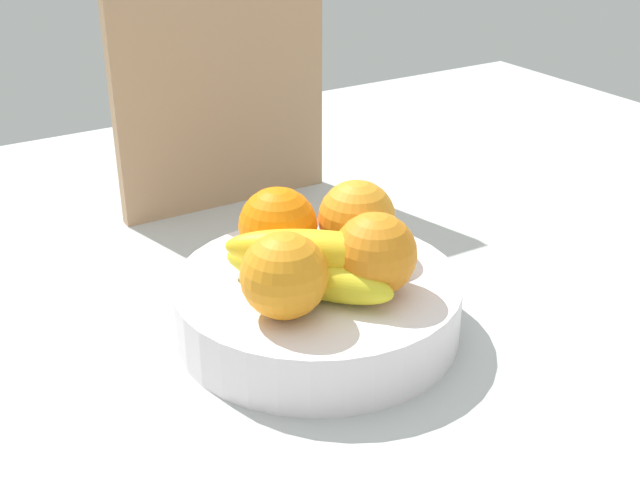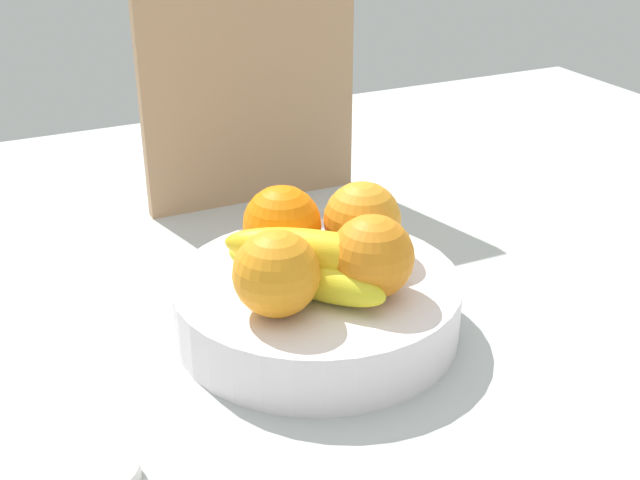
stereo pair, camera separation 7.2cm
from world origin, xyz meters
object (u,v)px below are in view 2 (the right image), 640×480
object	(u,v)px
orange_center	(276,273)
jar_lid	(99,474)
cutting_board	(249,64)
fruit_bowl	(320,304)
orange_back_left	(372,257)
orange_front_left	(362,220)
banana_bunch	(309,263)
orange_front_right	(282,224)

from	to	relation	value
orange_center	jar_lid	world-z (taller)	orange_center
cutting_board	fruit_bowl	bearing A→B (deg)	-99.95
cutting_board	orange_back_left	bearing A→B (deg)	-94.41
fruit_bowl	orange_center	bearing A→B (deg)	-146.63
orange_front_left	cutting_board	world-z (taller)	cutting_board
orange_back_left	jar_lid	xyz separation A→B (cm)	(-26.82, -7.40, -8.76)
orange_center	orange_back_left	size ratio (longest dim) A/B	1.00
orange_front_left	banana_bunch	xyz separation A→B (cm)	(-7.89, -4.60, -0.73)
orange_front_left	orange_back_left	size ratio (longest dim) A/B	1.00
banana_bunch	jar_lid	bearing A→B (deg)	-155.26
orange_front_right	orange_back_left	bearing A→B (deg)	-64.98
orange_center	orange_back_left	world-z (taller)	same
orange_front_left	orange_center	size ratio (longest dim) A/B	1.00
orange_center	jar_lid	distance (cm)	21.53
orange_front_left	orange_center	bearing A→B (deg)	-151.23
fruit_bowl	orange_center	distance (cm)	9.87
orange_front_left	orange_center	distance (cm)	13.49
fruit_bowl	orange_front_right	bearing A→B (deg)	108.65
orange_front_right	banana_bunch	bearing A→B (deg)	-93.44
orange_back_left	cutting_board	size ratio (longest dim) A/B	0.21
orange_center	jar_lid	size ratio (longest dim) A/B	1.26
orange_back_left	cutting_board	xyz separation A→B (cm)	(3.22, 37.94, 8.44)
orange_front_right	banana_bunch	world-z (taller)	orange_front_right
orange_front_left	banana_bunch	world-z (taller)	orange_front_left
orange_back_left	banana_bunch	bearing A→B (deg)	151.86
fruit_bowl	banana_bunch	world-z (taller)	banana_bunch
orange_center	cutting_board	xyz separation A→B (cm)	(12.14, 37.16, 8.44)
orange_front_left	orange_front_right	size ratio (longest dim) A/B	1.00
orange_front_left	cutting_board	xyz separation A→B (cm)	(0.32, 30.67, 8.44)
orange_center	banana_bunch	xyz separation A→B (cm)	(3.94, 1.89, -0.73)
orange_back_left	jar_lid	distance (cm)	29.16
fruit_bowl	jar_lid	xyz separation A→B (cm)	(-23.95, -12.16, -2.06)
orange_front_right	orange_center	size ratio (longest dim) A/B	1.00
orange_front_right	banana_bunch	distance (cm)	7.15
fruit_bowl	orange_back_left	size ratio (longest dim) A/B	3.56
orange_front_left	cutting_board	size ratio (longest dim) A/B	0.21
banana_bunch	cutting_board	size ratio (longest dim) A/B	0.46
banana_bunch	fruit_bowl	bearing A→B (deg)	44.77
fruit_bowl	cutting_board	distance (cm)	36.97
banana_bunch	orange_front_left	bearing A→B (deg)	30.27
banana_bunch	jar_lid	distance (cm)	25.34
jar_lid	banana_bunch	bearing A→B (deg)	24.74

